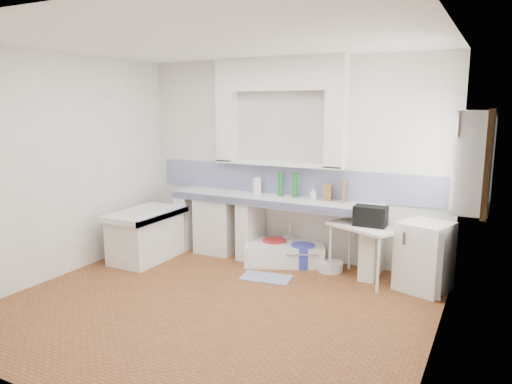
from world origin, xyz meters
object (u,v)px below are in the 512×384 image
at_px(sink, 284,254).
at_px(side_table, 363,253).
at_px(stove, 219,225).
at_px(fridge, 424,256).

relative_size(sink, side_table, 1.26).
distance_m(sink, side_table, 1.17).
distance_m(stove, fridge, 2.95).
relative_size(stove, sink, 0.75).
height_order(sink, fridge, fridge).
height_order(side_table, fridge, fridge).
xyz_separation_m(sink, fridge, (1.86, -0.12, 0.28)).
relative_size(stove, fridge, 0.99).
distance_m(side_table, fridge, 0.72).
distance_m(sink, fridge, 1.88).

